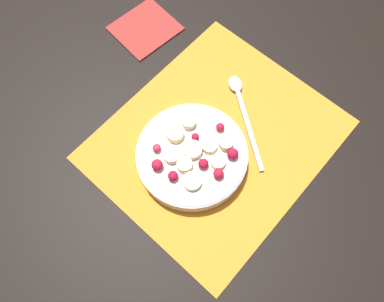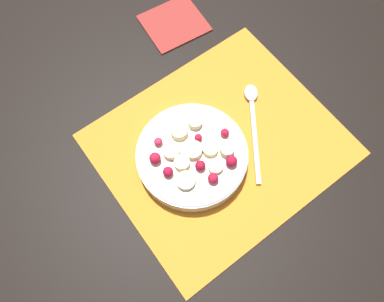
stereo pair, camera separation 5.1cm
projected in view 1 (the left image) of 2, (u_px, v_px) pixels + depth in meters
ground_plane at (216, 140)px, 0.74m from camera, size 3.00×3.00×0.00m
placemat at (216, 139)px, 0.74m from camera, size 0.44×0.38×0.01m
fruit_bowl at (192, 155)px, 0.70m from camera, size 0.21×0.21×0.05m
spoon at (241, 103)px, 0.76m from camera, size 0.14×0.18×0.01m
napkin at (145, 28)px, 0.84m from camera, size 0.14×0.13×0.01m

